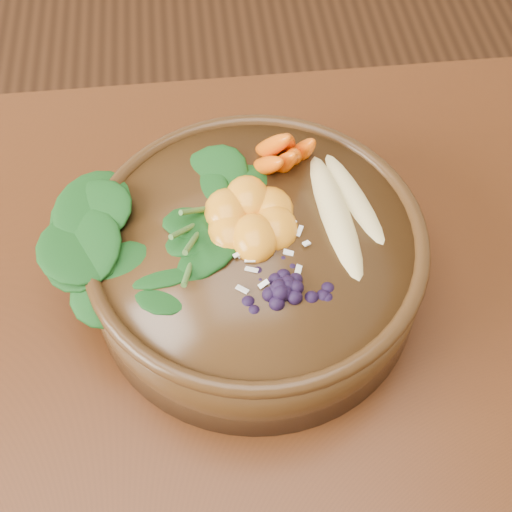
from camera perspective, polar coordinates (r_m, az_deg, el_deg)
stoneware_bowl at (r=0.59m, az=0.00°, el=-0.57°), size 0.33×0.33×0.07m
kale_heap at (r=0.57m, az=-5.98°, el=5.85°), size 0.21×0.20×0.04m
carrot_cluster at (r=0.58m, az=1.99°, el=10.44°), size 0.07×0.07×0.07m
banana_halves at (r=0.57m, az=7.24°, el=4.81°), size 0.07×0.16×0.03m
mandarin_cluster at (r=0.55m, az=-0.43°, el=3.85°), size 0.10×0.10×0.03m
blueberry_pile at (r=0.51m, az=2.48°, el=-1.76°), size 0.14×0.12×0.04m
coconut_flakes at (r=0.54m, az=0.87°, el=0.40°), size 0.10×0.08×0.01m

